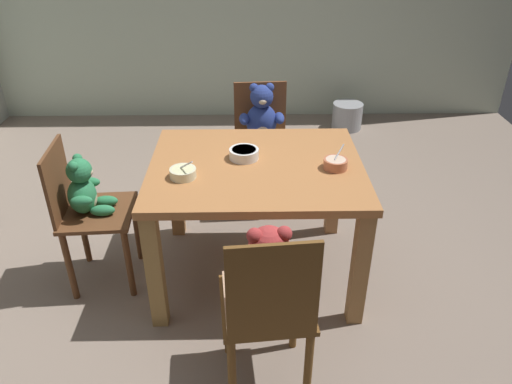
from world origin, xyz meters
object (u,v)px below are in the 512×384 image
object	(u,v)px
porridge_bowl_white_center	(244,154)
teddy_chair_near_left	(86,200)
dining_table	(256,184)
metal_pail	(347,116)
porridge_bowl_terracotta_near_right	(335,163)
teddy_chair_far_center	(262,128)
porridge_bowl_cream_near_left	(183,173)
teddy_chair_near_front	(268,288)

from	to	relation	value
porridge_bowl_white_center	teddy_chair_near_left	bearing A→B (deg)	-172.45
dining_table	metal_pail	bearing A→B (deg)	66.71
dining_table	porridge_bowl_terracotta_near_right	size ratio (longest dim) A/B	8.99
dining_table	teddy_chair_far_center	xyz separation A→B (m)	(0.05, 0.81, -0.02)
teddy_chair_far_center	metal_pail	world-z (taller)	teddy_chair_far_center
dining_table	porridge_bowl_white_center	xyz separation A→B (m)	(-0.06, 0.07, 0.15)
porridge_bowl_terracotta_near_right	metal_pail	xyz separation A→B (m)	(0.52, 2.21, -0.62)
dining_table	metal_pail	size ratio (longest dim) A/B	3.92
teddy_chair_near_left	metal_pail	world-z (taller)	teddy_chair_near_left
dining_table	metal_pail	world-z (taller)	dining_table
dining_table	teddy_chair_near_left	world-z (taller)	teddy_chair_near_left
teddy_chair_near_left	porridge_bowl_white_center	xyz separation A→B (m)	(0.85, 0.11, 0.22)
teddy_chair_near_left	porridge_bowl_cream_near_left	bearing A→B (deg)	-13.24
teddy_chair_near_front	porridge_bowl_cream_near_left	xyz separation A→B (m)	(-0.40, 0.67, 0.17)
teddy_chair_near_left	teddy_chair_far_center	bearing A→B (deg)	37.80
teddy_chair_far_center	porridge_bowl_cream_near_left	size ratio (longest dim) A/B	6.65
dining_table	teddy_chair_far_center	size ratio (longest dim) A/B	1.27
porridge_bowl_cream_near_left	dining_table	bearing A→B (deg)	20.44
metal_pail	porridge_bowl_white_center	bearing A→B (deg)	-115.44
dining_table	teddy_chair_near_front	xyz separation A→B (m)	(0.03, -0.81, -0.02)
dining_table	metal_pail	distance (m)	2.39
dining_table	porridge_bowl_terracotta_near_right	bearing A→B (deg)	-7.71
teddy_chair_near_front	metal_pail	world-z (taller)	teddy_chair_near_front
dining_table	teddy_chair_near_left	size ratio (longest dim) A/B	1.34
porridge_bowl_cream_near_left	teddy_chair_far_center	bearing A→B (deg)	65.91
porridge_bowl_white_center	metal_pail	xyz separation A→B (m)	(0.99, 2.08, -0.62)
teddy_chair_near_left	teddy_chair_far_center	distance (m)	1.29
teddy_chair_near_front	teddy_chair_far_center	xyz separation A→B (m)	(0.02, 1.62, -0.00)
porridge_bowl_white_center	porridge_bowl_terracotta_near_right	size ratio (longest dim) A/B	1.27
porridge_bowl_white_center	metal_pail	size ratio (longest dim) A/B	0.55
teddy_chair_far_center	porridge_bowl_terracotta_near_right	world-z (taller)	teddy_chair_far_center
teddy_chair_far_center	metal_pail	bearing A→B (deg)	143.68
dining_table	porridge_bowl_terracotta_near_right	xyz separation A→B (m)	(0.41, -0.06, 0.15)
teddy_chair_near_left	porridge_bowl_terracotta_near_right	xyz separation A→B (m)	(1.33, -0.01, 0.22)
teddy_chair_near_left	porridge_bowl_terracotta_near_right	world-z (taller)	teddy_chair_near_left
teddy_chair_near_front	porridge_bowl_white_center	size ratio (longest dim) A/B	5.66
porridge_bowl_white_center	teddy_chair_far_center	bearing A→B (deg)	80.96
dining_table	porridge_bowl_cream_near_left	distance (m)	0.42
teddy_chair_near_left	teddy_chair_far_center	world-z (taller)	teddy_chair_far_center
teddy_chair_near_front	teddy_chair_far_center	bearing A→B (deg)	-6.11
dining_table	porridge_bowl_cream_near_left	xyz separation A→B (m)	(-0.37, -0.14, 0.15)
porridge_bowl_terracotta_near_right	metal_pail	distance (m)	2.35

